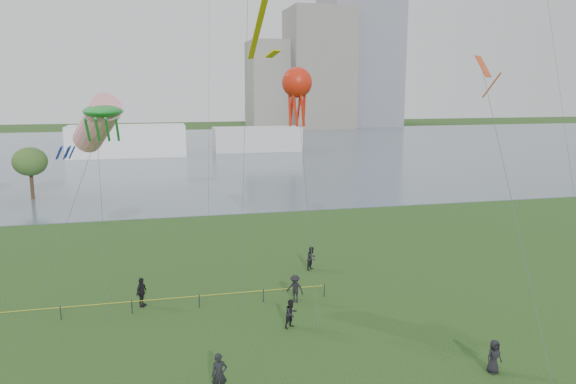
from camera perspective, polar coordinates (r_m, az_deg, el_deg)
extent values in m
cube|color=slate|center=(118.63, -10.02, 4.06)|extent=(400.00, 120.00, 0.08)
cube|color=slate|center=(187.30, 3.13, 12.39)|extent=(20.00, 20.00, 38.00)
cube|color=gray|center=(189.65, -1.54, 10.87)|extent=(16.00, 18.00, 28.00)
cube|color=white|center=(113.31, -16.01, 5.02)|extent=(22.00, 8.00, 6.00)
cube|color=silver|center=(118.00, -3.18, 5.38)|extent=(18.00, 7.00, 5.00)
cylinder|color=#372519|center=(73.83, -24.55, 0.39)|extent=(0.44, 0.44, 2.83)
ellipsoid|color=#3B5D25|center=(73.38, -24.74, 2.83)|extent=(4.02, 4.02, 3.39)
cylinder|color=black|center=(35.86, -22.10, -11.29)|extent=(0.07, 0.07, 0.85)
cylinder|color=black|center=(35.43, -15.58, -11.15)|extent=(0.07, 0.07, 0.85)
cylinder|color=black|center=(35.45, -8.99, -10.87)|extent=(0.07, 0.07, 0.85)
cylinder|color=black|center=(35.91, -2.51, -10.45)|extent=(0.07, 0.07, 0.85)
cylinder|color=black|center=(36.81, 3.71, -9.93)|extent=(0.07, 0.07, 0.85)
cylinder|color=yellow|center=(35.31, -15.61, -10.67)|extent=(24.00, 0.03, 0.03)
imported|color=black|center=(32.19, 0.33, -12.25)|extent=(1.00, 0.94, 1.65)
imported|color=black|center=(35.71, 0.72, -9.78)|extent=(1.30, 1.22, 1.77)
imported|color=black|center=(36.16, -14.67, -9.81)|extent=(0.90, 1.16, 1.84)
imported|color=black|center=(29.27, 20.19, -15.41)|extent=(0.86, 0.63, 1.63)
imported|color=black|center=(25.97, -6.99, -17.93)|extent=(0.73, 0.50, 1.92)
imported|color=black|center=(41.77, 2.43, -6.73)|extent=(1.07, 1.06, 1.74)
cylinder|color=#3F3F42|center=(35.53, -4.47, 4.89)|extent=(1.91, 7.14, 19.61)
cube|color=gold|center=(35.08, -2.90, 16.95)|extent=(0.36, 6.98, 4.09)
cube|color=gold|center=(31.19, -1.57, 13.87)|extent=(0.95, 0.95, 0.42)
cylinder|color=#3F3F42|center=(35.48, -18.34, -2.62)|extent=(0.43, 4.60, 11.08)
cylinder|color=red|center=(36.98, -18.86, 6.56)|extent=(3.71, 5.15, 3.85)
cylinder|color=#1B31C2|center=(36.09, -21.10, 3.78)|extent=(0.60, 1.13, 0.88)
cylinder|color=#1B31C2|center=(36.50, -21.45, 3.82)|extent=(0.60, 1.13, 0.88)
cylinder|color=#1B31C2|center=(36.42, -22.18, 3.76)|extent=(0.60, 1.13, 0.88)
cylinder|color=#1B31C2|center=(35.96, -22.29, 3.67)|extent=(0.60, 1.13, 0.88)
cylinder|color=#1B31C2|center=(35.75, -21.62, 3.68)|extent=(0.60, 1.13, 0.88)
cylinder|color=#3F3F42|center=(35.66, -21.37, -2.07)|extent=(4.42, 2.52, 11.91)
ellipsoid|color=#18892C|center=(35.89, -18.25, 7.81)|extent=(2.35, 4.24, 0.82)
cylinder|color=#18892C|center=(34.43, -19.70, 5.95)|extent=(0.16, 1.79, 1.54)
cylinder|color=#18892C|center=(34.38, -18.79, 6.00)|extent=(0.16, 1.79, 1.54)
cylinder|color=#18892C|center=(34.33, -17.87, 6.05)|extent=(0.16, 1.79, 1.54)
cylinder|color=#18892C|center=(34.29, -16.95, 6.10)|extent=(0.16, 1.79, 1.54)
cylinder|color=#3F3F42|center=(34.46, 1.92, -0.29)|extent=(0.88, 8.48, 13.63)
sphere|color=red|center=(38.03, 0.92, 11.06)|extent=(2.03, 2.03, 2.03)
cylinder|color=red|center=(38.17, 1.65, 8.66)|extent=(0.18, 0.54, 2.60)
cylinder|color=red|center=(38.53, 1.12, 8.68)|extent=(0.49, 0.36, 2.61)
cylinder|color=red|center=(38.41, 0.39, 8.67)|extent=(0.49, 0.36, 2.61)
cylinder|color=red|center=(37.93, 0.17, 8.65)|extent=(0.18, 0.54, 2.60)
cylinder|color=red|center=(37.57, 0.70, 8.63)|extent=(0.49, 0.36, 2.61)
cylinder|color=red|center=(37.69, 1.45, 8.63)|extent=(0.49, 0.36, 2.61)
cylinder|color=#3F3F42|center=(25.75, 22.52, -3.98)|extent=(5.10, 15.33, 14.44)
cube|color=red|center=(32.78, 19.22, 11.95)|extent=(1.41, 1.41, 1.15)
cylinder|color=red|center=(32.00, 19.98, 10.16)|extent=(0.08, 1.58, 1.35)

